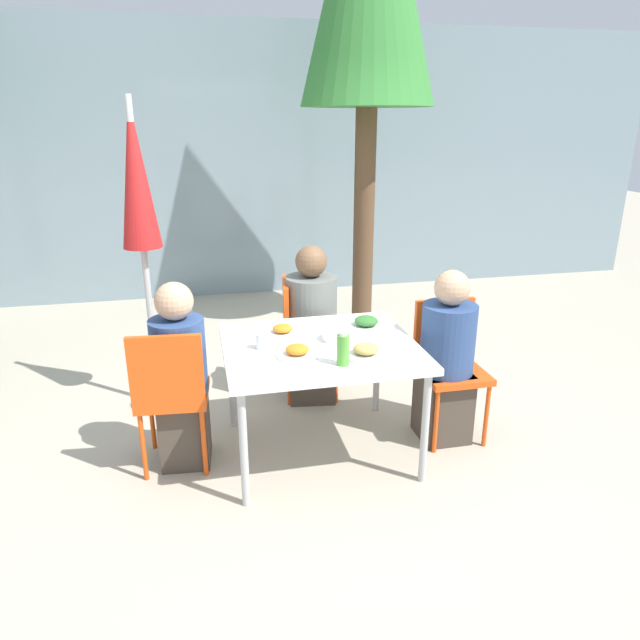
{
  "coord_description": "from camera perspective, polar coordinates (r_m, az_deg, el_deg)",
  "views": [
    {
      "loc": [
        -0.68,
        -3.05,
        1.97
      ],
      "look_at": [
        0.0,
        0.0,
        0.87
      ],
      "focal_mm": 32.0,
      "sensor_mm": 36.0,
      "label": 1
    }
  ],
  "objects": [
    {
      "name": "person_left",
      "position": [
        3.44,
        -13.74,
        -5.84
      ],
      "size": [
        0.31,
        0.31,
        1.13
      ],
      "rotation": [
        0.0,
        0.0,
        -0.08
      ],
      "color": "#473D33",
      "rests_on": "ground"
    },
    {
      "name": "chair_left",
      "position": [
        3.38,
        -14.7,
        -6.68
      ],
      "size": [
        0.43,
        0.43,
        0.89
      ],
      "rotation": [
        0.0,
        0.0,
        -0.08
      ],
      "color": "#E54C14",
      "rests_on": "ground"
    },
    {
      "name": "ground_plane",
      "position": [
        3.7,
        0.0,
        -12.9
      ],
      "size": [
        24.0,
        24.0,
        0.0
      ],
      "primitive_type": "plane",
      "color": "#B2A893"
    },
    {
      "name": "dining_table",
      "position": [
        3.39,
        0.0,
        -3.32
      ],
      "size": [
        1.13,
        0.99,
        0.72
      ],
      "color": "white",
      "rests_on": "ground"
    },
    {
      "name": "plate_0",
      "position": [
        3.19,
        -2.28,
        -3.21
      ],
      "size": [
        0.24,
        0.24,
        0.07
      ],
      "color": "white",
      "rests_on": "dining_table"
    },
    {
      "name": "closed_umbrella",
      "position": [
        3.99,
        -17.69,
        11.27
      ],
      "size": [
        0.36,
        0.36,
        2.13
      ],
      "color": "#333333",
      "rests_on": "ground"
    },
    {
      "name": "person_far",
      "position": [
        4.14,
        -0.86,
        -0.92
      ],
      "size": [
        0.37,
        0.37,
        1.16
      ],
      "rotation": [
        0.0,
        0.0,
        -1.71
      ],
      "color": "#473D33",
      "rests_on": "ground"
    },
    {
      "name": "drinking_cup",
      "position": [
        3.3,
        -5.83,
        -2.09
      ],
      "size": [
        0.07,
        0.07,
        0.09
      ],
      "color": "white",
      "rests_on": "dining_table"
    },
    {
      "name": "plate_1",
      "position": [
        3.52,
        -3.75,
        -1.06
      ],
      "size": [
        0.22,
        0.22,
        0.06
      ],
      "color": "white",
      "rests_on": "dining_table"
    },
    {
      "name": "plate_3",
      "position": [
        3.64,
        4.64,
        -0.32
      ],
      "size": [
        0.27,
        0.27,
        0.07
      ],
      "color": "white",
      "rests_on": "dining_table"
    },
    {
      "name": "bottle",
      "position": [
        3.06,
        2.32,
        -2.93
      ],
      "size": [
        0.07,
        0.07,
        0.19
      ],
      "color": "#51A338",
      "rests_on": "dining_table"
    },
    {
      "name": "person_right",
      "position": [
        3.69,
        12.51,
        -4.13
      ],
      "size": [
        0.34,
        0.34,
        1.13
      ],
      "rotation": [
        0.0,
        0.0,
        3.14
      ],
      "color": "#473D33",
      "rests_on": "ground"
    },
    {
      "name": "chair_far",
      "position": [
        4.18,
        -1.99,
        -0.89
      ],
      "size": [
        0.45,
        0.45,
        0.89
      ],
      "rotation": [
        0.0,
        0.0,
        -1.71
      ],
      "color": "#E54C14",
      "rests_on": "ground"
    },
    {
      "name": "plate_2",
      "position": [
        3.2,
        4.6,
        -3.15
      ],
      "size": [
        0.26,
        0.26,
        0.07
      ],
      "color": "white",
      "rests_on": "dining_table"
    },
    {
      "name": "salad_bowl",
      "position": [
        3.42,
        1.69,
        -1.52
      ],
      "size": [
        0.17,
        0.17,
        0.06
      ],
      "color": "white",
      "rests_on": "dining_table"
    },
    {
      "name": "building_facade",
      "position": [
        6.82,
        -7.01,
        15.22
      ],
      "size": [
        10.0,
        0.2,
        3.0
      ],
      "color": "gray",
      "rests_on": "ground"
    },
    {
      "name": "chair_right",
      "position": [
        3.78,
        12.7,
        -3.66
      ],
      "size": [
        0.4,
        0.4,
        0.89
      ],
      "rotation": [
        0.0,
        0.0,
        3.14
      ],
      "color": "#E54C14",
      "rests_on": "ground"
    }
  ]
}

